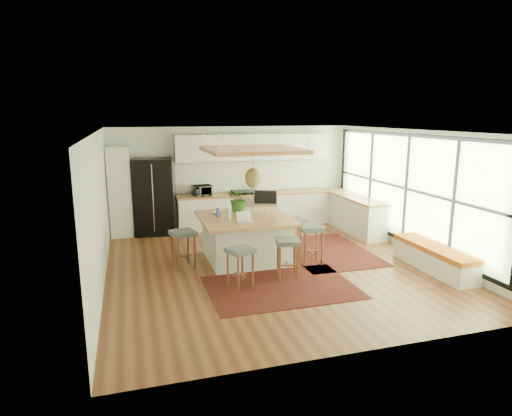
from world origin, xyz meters
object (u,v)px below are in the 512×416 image
object	(u,v)px
stool_left_side	(183,250)
island_plant	(239,201)
stool_near_left	(240,267)
stool_near_right	(288,259)
island	(245,238)
stool_right_back	(295,234)
fridge	(154,198)
stool_right_front	(311,246)
monitor	(266,200)
microwave	(202,189)
laptop	(246,217)

from	to	relation	value
stool_left_side	island_plant	world-z (taller)	island_plant
stool_near_left	stool_near_right	xyz separation A→B (m)	(0.97, 0.18, 0.00)
island	stool_near_left	xyz separation A→B (m)	(-0.47, -1.40, -0.11)
stool_near_right	island_plant	size ratio (longest dim) A/B	1.25
stool_near_right	stool_left_side	distance (m)	2.12
stool_right_back	island_plant	world-z (taller)	island_plant
fridge	stool_right_front	distance (m)	4.43
island	monitor	world-z (taller)	monitor
microwave	stool_right_back	bearing A→B (deg)	-66.53
laptop	stool_right_back	bearing A→B (deg)	27.18
stool_left_side	microwave	xyz separation A→B (m)	(0.87, 2.81, 0.73)
island	stool_right_front	distance (m)	1.38
stool_left_side	island_plant	size ratio (longest dim) A/B	1.28
laptop	monitor	bearing A→B (deg)	46.98
stool_right_front	monitor	bearing A→B (deg)	125.68
stool_left_side	monitor	size ratio (longest dim) A/B	1.43
monitor	stool_near_right	bearing A→B (deg)	-68.42
stool_right_back	stool_left_side	world-z (taller)	stool_left_side
stool_right_front	stool_left_side	xyz separation A→B (m)	(-2.55, 0.47, 0.00)
stool_right_back	stool_left_side	bearing A→B (deg)	-169.47
stool_near_left	laptop	distance (m)	1.19
stool_near_left	island_plant	xyz separation A→B (m)	(0.46, 1.92, 0.81)
island	laptop	size ratio (longest dim) A/B	5.76
island	stool_right_back	size ratio (longest dim) A/B	2.58
stool_near_left	stool_right_front	world-z (taller)	stool_right_front
island	stool_right_front	size ratio (longest dim) A/B	2.31
monitor	island_plant	xyz separation A→B (m)	(-0.56, 0.17, -0.03)
stool_near_left	stool_left_side	world-z (taller)	stool_left_side
monitor	microwave	bearing A→B (deg)	136.84
stool_near_right	laptop	distance (m)	1.18
stool_near_left	stool_near_right	distance (m)	0.98
stool_near_right	monitor	size ratio (longest dim) A/B	1.39
stool_near_left	microwave	distance (m)	4.15
stool_right_front	monitor	size ratio (longest dim) A/B	1.51
laptop	monitor	world-z (taller)	monitor
stool_right_back	stool_right_front	bearing A→B (deg)	-91.28
stool_right_back	microwave	world-z (taller)	microwave
stool_near_right	stool_right_back	size ratio (longest dim) A/B	1.03
stool_near_right	island_plant	world-z (taller)	island_plant
fridge	laptop	bearing A→B (deg)	-57.66
fridge	island	size ratio (longest dim) A/B	1.05
fridge	monitor	distance (m)	3.24
stool_near_right	island_plant	xyz separation A→B (m)	(-0.50, 1.74, 0.81)
stool_left_side	laptop	world-z (taller)	laptop
stool_right_front	laptop	size ratio (longest dim) A/B	2.49
fridge	stool_right_front	xyz separation A→B (m)	(2.93, -3.27, -0.57)
monitor	microwave	xyz separation A→B (m)	(-1.00, 2.33, -0.10)
monitor	microwave	size ratio (longest dim) A/B	1.09
stool_near_right	stool_right_front	world-z (taller)	stool_right_front
island	stool_right_front	bearing A→B (deg)	-25.77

